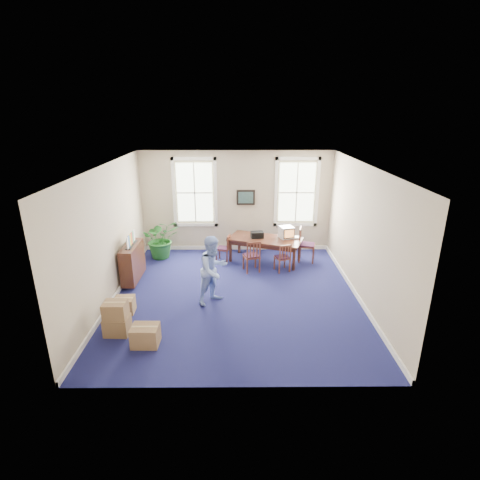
{
  "coord_description": "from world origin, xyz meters",
  "views": [
    {
      "loc": [
        0.03,
        -8.32,
        4.41
      ],
      "look_at": [
        0.1,
        0.6,
        1.25
      ],
      "focal_mm": 28.0,
      "sensor_mm": 36.0,
      "label": 1
    }
  ],
  "objects_px": {
    "crt_tv": "(286,232)",
    "chair_near_left": "(251,255)",
    "conference_table": "(265,250)",
    "cardboard_boxes": "(127,315)",
    "man": "(213,270)",
    "potted_plant": "(161,239)",
    "credenza": "(133,264)"
  },
  "relations": [
    {
      "from": "chair_near_left",
      "to": "cardboard_boxes",
      "type": "relative_size",
      "value": 0.7
    },
    {
      "from": "credenza",
      "to": "cardboard_boxes",
      "type": "relative_size",
      "value": 0.91
    },
    {
      "from": "credenza",
      "to": "cardboard_boxes",
      "type": "xyz_separation_m",
      "value": [
        0.5,
        -2.4,
        -0.1
      ]
    },
    {
      "from": "crt_tv",
      "to": "chair_near_left",
      "type": "relative_size",
      "value": 0.44
    },
    {
      "from": "crt_tv",
      "to": "potted_plant",
      "type": "distance_m",
      "value": 3.84
    },
    {
      "from": "man",
      "to": "crt_tv",
      "type": "bearing_deg",
      "value": 6.92
    },
    {
      "from": "crt_tv",
      "to": "man",
      "type": "relative_size",
      "value": 0.25
    },
    {
      "from": "crt_tv",
      "to": "man",
      "type": "distance_m",
      "value": 3.28
    },
    {
      "from": "chair_near_left",
      "to": "credenza",
      "type": "distance_m",
      "value": 3.24
    },
    {
      "from": "chair_near_left",
      "to": "conference_table",
      "type": "bearing_deg",
      "value": -136.65
    },
    {
      "from": "conference_table",
      "to": "credenza",
      "type": "height_order",
      "value": "credenza"
    },
    {
      "from": "man",
      "to": "conference_table",
      "type": "bearing_deg",
      "value": 16.22
    },
    {
      "from": "cardboard_boxes",
      "to": "chair_near_left",
      "type": "bearing_deg",
      "value": 48.64
    },
    {
      "from": "man",
      "to": "potted_plant",
      "type": "xyz_separation_m",
      "value": [
        -1.79,
        2.85,
        -0.22
      ]
    },
    {
      "from": "conference_table",
      "to": "credenza",
      "type": "relative_size",
      "value": 1.76
    },
    {
      "from": "potted_plant",
      "to": "credenza",
      "type": "bearing_deg",
      "value": -104.41
    },
    {
      "from": "conference_table",
      "to": "crt_tv",
      "type": "height_order",
      "value": "crt_tv"
    },
    {
      "from": "conference_table",
      "to": "chair_near_left",
      "type": "relative_size",
      "value": 2.28
    },
    {
      "from": "chair_near_left",
      "to": "potted_plant",
      "type": "relative_size",
      "value": 0.77
    },
    {
      "from": "man",
      "to": "potted_plant",
      "type": "bearing_deg",
      "value": 77.17
    },
    {
      "from": "conference_table",
      "to": "man",
      "type": "distance_m",
      "value": 2.92
    },
    {
      "from": "chair_near_left",
      "to": "man",
      "type": "distance_m",
      "value": 2.07
    },
    {
      "from": "crt_tv",
      "to": "chair_near_left",
      "type": "height_order",
      "value": "crt_tv"
    },
    {
      "from": "conference_table",
      "to": "cardboard_boxes",
      "type": "height_order",
      "value": "cardboard_boxes"
    },
    {
      "from": "conference_table",
      "to": "potted_plant",
      "type": "height_order",
      "value": "potted_plant"
    },
    {
      "from": "man",
      "to": "cardboard_boxes",
      "type": "height_order",
      "value": "man"
    },
    {
      "from": "conference_table",
      "to": "chair_near_left",
      "type": "height_order",
      "value": "chair_near_left"
    },
    {
      "from": "crt_tv",
      "to": "credenza",
      "type": "relative_size",
      "value": 0.34
    },
    {
      "from": "crt_tv",
      "to": "man",
      "type": "bearing_deg",
      "value": -146.34
    },
    {
      "from": "chair_near_left",
      "to": "potted_plant",
      "type": "bearing_deg",
      "value": -36.75
    },
    {
      "from": "chair_near_left",
      "to": "man",
      "type": "relative_size",
      "value": 0.57
    },
    {
      "from": "conference_table",
      "to": "potted_plant",
      "type": "xyz_separation_m",
      "value": [
        -3.18,
        0.33,
        0.25
      ]
    }
  ]
}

